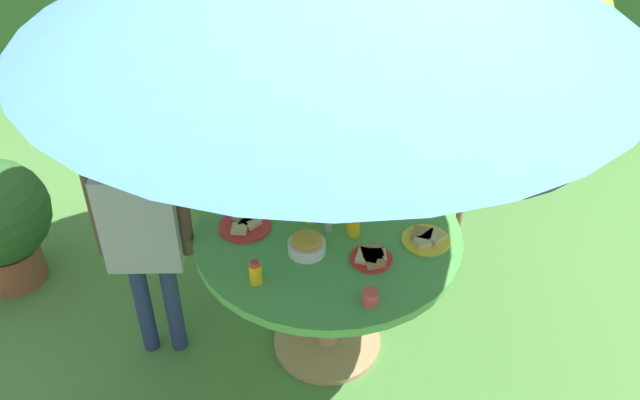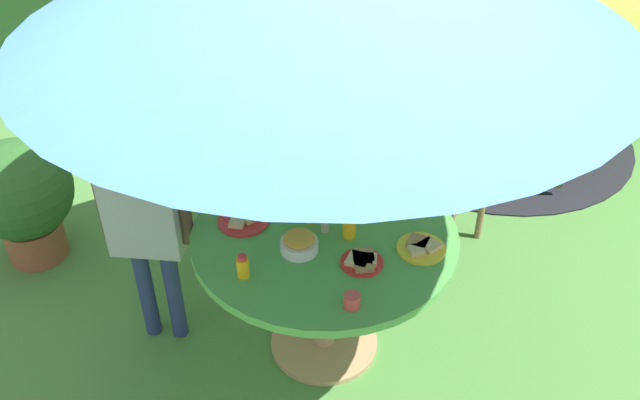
{
  "view_description": "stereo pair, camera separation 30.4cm",
  "coord_description": "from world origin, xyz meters",
  "views": [
    {
      "loc": [
        -0.02,
        -2.33,
        2.62
      ],
      "look_at": [
        -0.04,
        0.12,
        0.82
      ],
      "focal_mm": 37.61,
      "sensor_mm": 36.0,
      "label": 1
    },
    {
      "loc": [
        0.28,
        -2.31,
        2.62
      ],
      "look_at": [
        -0.04,
        0.12,
        0.82
      ],
      "focal_mm": 37.61,
      "sensor_mm": 36.0,
      "label": 2
    }
  ],
  "objects": [
    {
      "name": "plate_front_edge",
      "position": [
        0.43,
        -0.07,
        0.75
      ],
      "size": [
        0.21,
        0.21,
        0.03
      ],
      "color": "yellow",
      "rests_on": "garden_table"
    },
    {
      "name": "juice_bottle_mid_left",
      "position": [
        -0.07,
        0.07,
        0.79
      ],
      "size": [
        0.06,
        0.06,
        0.11
      ],
      "color": "yellow",
      "rests_on": "garden_table"
    },
    {
      "name": "snack_bowl",
      "position": [
        -0.09,
        -0.14,
        0.78
      ],
      "size": [
        0.16,
        0.16,
        0.09
      ],
      "color": "white",
      "rests_on": "garden_table"
    },
    {
      "name": "ground_plane",
      "position": [
        0.0,
        0.0,
        -0.01
      ],
      "size": [
        10.0,
        10.0,
        0.02
      ],
      "primitive_type": "cube",
      "color": "#477A38"
    },
    {
      "name": "dome_tent",
      "position": [
        1.01,
        2.23,
        0.77
      ],
      "size": [
        2.3,
        2.3,
        1.55
      ],
      "rotation": [
        0.0,
        0.0,
        0.13
      ],
      "color": "#8CC633",
      "rests_on": "ground_plane"
    },
    {
      "name": "garden_table",
      "position": [
        0.0,
        0.0,
        0.59
      ],
      "size": [
        1.2,
        1.2,
        0.74
      ],
      "color": "tan",
      "rests_on": "ground_plane"
    },
    {
      "name": "wooden_chair",
      "position": [
        0.59,
        0.99,
        0.56
      ],
      "size": [
        0.63,
        0.63,
        1.04
      ],
      "rotation": [
        0.0,
        0.0,
        -0.53
      ],
      "color": "brown",
      "rests_on": "ground_plane"
    },
    {
      "name": "juice_bottle_far_right",
      "position": [
        -0.16,
        0.17,
        0.8
      ],
      "size": [
        0.06,
        0.06,
        0.13
      ],
      "color": "yellow",
      "rests_on": "garden_table"
    },
    {
      "name": "juice_bottle_mid_right",
      "position": [
        0.11,
        -0.02,
        0.8
      ],
      "size": [
        0.06,
        0.06,
        0.12
      ],
      "color": "yellow",
      "rests_on": "garden_table"
    },
    {
      "name": "cup_far",
      "position": [
        -0.41,
        0.23,
        0.77
      ],
      "size": [
        0.06,
        0.06,
        0.07
      ],
      "primitive_type": "cylinder",
      "color": "#E04C47",
      "rests_on": "garden_table"
    },
    {
      "name": "plate_near_right",
      "position": [
        0.3,
        0.28,
        0.75
      ],
      "size": [
        0.2,
        0.2,
        0.03
      ],
      "color": "yellow",
      "rests_on": "garden_table"
    },
    {
      "name": "child_in_grey_shirt",
      "position": [
        -0.82,
        -0.02,
        0.82
      ],
      "size": [
        0.44,
        0.22,
        1.29
      ],
      "rotation": [
        0.0,
        0.0,
        0.03
      ],
      "color": "navy",
      "rests_on": "ground_plane"
    },
    {
      "name": "plate_near_left",
      "position": [
        -0.02,
        0.4,
        0.75
      ],
      "size": [
        0.26,
        0.26,
        0.03
      ],
      "color": "yellow",
      "rests_on": "garden_table"
    },
    {
      "name": "child_in_pink_shirt",
      "position": [
        0.27,
        0.89,
        0.86
      ],
      "size": [
        0.29,
        0.44,
        1.35
      ],
      "rotation": [
        0.0,
        0.0,
        -1.86
      ],
      "color": "#3F3F47",
      "rests_on": "ground_plane"
    },
    {
      "name": "plate_center_back",
      "position": [
        -0.37,
        0.02,
        0.75
      ],
      "size": [
        0.24,
        0.24,
        0.03
      ],
      "color": "red",
      "rests_on": "garden_table"
    },
    {
      "name": "juice_bottle_center_front",
      "position": [
        -0.29,
        -0.33,
        0.79
      ],
      "size": [
        0.05,
        0.05,
        0.11
      ],
      "color": "yellow",
      "rests_on": "garden_table"
    },
    {
      "name": "cup_near",
      "position": [
        0.16,
        -0.45,
        0.77
      ],
      "size": [
        0.07,
        0.07,
        0.06
      ],
      "primitive_type": "cylinder",
      "color": "#E04C47",
      "rests_on": "garden_table"
    },
    {
      "name": "plate_far_left",
      "position": [
        0.18,
        -0.19,
        0.76
      ],
      "size": [
        0.18,
        0.18,
        0.03
      ],
      "color": "red",
      "rests_on": "garden_table"
    }
  ]
}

